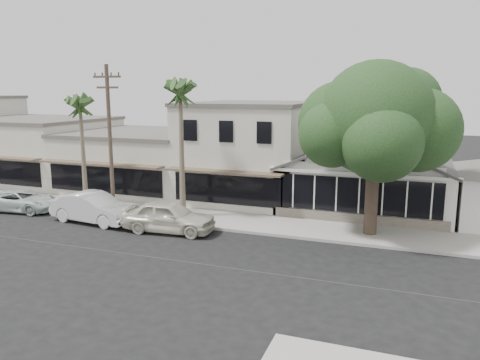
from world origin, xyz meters
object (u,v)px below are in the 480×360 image
at_px(car_1, 94,208).
at_px(shade_tree, 375,122).
at_px(car_0, 169,216).
at_px(utility_pole, 110,138).
at_px(car_2, 21,201).

xyz_separation_m(car_1, shade_tree, (15.20, 3.04, 5.10)).
relative_size(car_0, shade_tree, 0.56).
relative_size(utility_pole, car_2, 1.86).
bearing_deg(car_2, shade_tree, -90.43).
xyz_separation_m(car_0, car_1, (-5.00, 0.17, 0.00)).
height_order(utility_pole, car_1, utility_pole).
bearing_deg(car_2, utility_pole, -90.95).
xyz_separation_m(utility_pole, car_0, (4.53, -1.43, -3.93)).
bearing_deg(car_1, car_0, -86.14).
relative_size(car_0, car_2, 1.04).
height_order(car_2, shade_tree, shade_tree).
bearing_deg(shade_tree, car_2, -173.36).
bearing_deg(shade_tree, car_0, -162.54).
bearing_deg(utility_pole, car_0, -17.58).
distance_m(car_1, shade_tree, 16.32).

